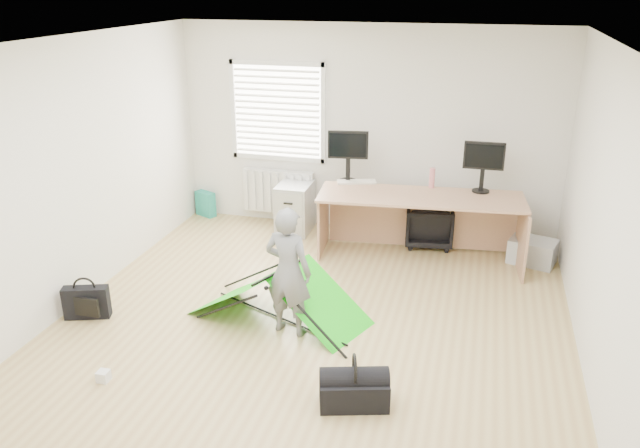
% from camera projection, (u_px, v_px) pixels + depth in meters
% --- Properties ---
extents(ground, '(5.50, 5.50, 0.00)m').
position_uv_depth(ground, '(310.00, 328.00, 6.11)').
color(ground, tan).
rests_on(ground, ground).
extents(back_wall, '(5.00, 0.02, 2.70)m').
position_uv_depth(back_wall, '(367.00, 131.00, 8.09)').
color(back_wall, silver).
rests_on(back_wall, ground).
extents(window, '(1.20, 0.06, 1.20)m').
position_uv_depth(window, '(277.00, 112.00, 8.27)').
color(window, silver).
rests_on(window, back_wall).
extents(radiator, '(1.00, 0.12, 0.60)m').
position_uv_depth(radiator, '(279.00, 191.00, 8.63)').
color(radiator, silver).
rests_on(radiator, back_wall).
extents(desk, '(2.46, 0.98, 0.82)m').
position_uv_depth(desk, '(419.00, 228.00, 7.47)').
color(desk, tan).
rests_on(desk, ground).
extents(filing_cabinet, '(0.43, 0.58, 0.66)m').
position_uv_depth(filing_cabinet, '(295.00, 207.00, 8.37)').
color(filing_cabinet, '#ACAFB2').
rests_on(filing_cabinet, ground).
extents(monitor_left, '(0.51, 0.18, 0.48)m').
position_uv_depth(monitor_left, '(348.00, 163.00, 7.76)').
color(monitor_left, black).
rests_on(monitor_left, desk).
extents(monitor_right, '(0.47, 0.11, 0.45)m').
position_uv_depth(monitor_right, '(482.00, 174.00, 7.37)').
color(monitor_right, black).
rests_on(monitor_right, desk).
extents(keyboard, '(0.51, 0.30, 0.02)m').
position_uv_depth(keyboard, '(357.00, 182.00, 7.79)').
color(keyboard, beige).
rests_on(keyboard, desk).
extents(thermos, '(0.07, 0.07, 0.24)m').
position_uv_depth(thermos, '(432.00, 178.00, 7.57)').
color(thermos, '#CA7177').
rests_on(thermos, desk).
extents(office_chair, '(0.66, 0.67, 0.55)m').
position_uv_depth(office_chair, '(429.00, 224.00, 7.95)').
color(office_chair, black).
rests_on(office_chair, ground).
extents(person, '(0.51, 0.38, 1.28)m').
position_uv_depth(person, '(288.00, 272.00, 5.84)').
color(person, slate).
rests_on(person, ground).
extents(kite, '(1.85, 1.34, 0.52)m').
position_uv_depth(kite, '(279.00, 296.00, 6.19)').
color(kite, '#19D013').
rests_on(kite, ground).
extents(storage_crate, '(0.61, 0.50, 0.29)m').
position_uv_depth(storage_crate, '(532.00, 251.00, 7.48)').
color(storage_crate, '#B7BBC0').
rests_on(storage_crate, ground).
extents(tote_bag, '(0.33, 0.24, 0.36)m').
position_uv_depth(tote_bag, '(206.00, 204.00, 8.97)').
color(tote_bag, teal).
rests_on(tote_bag, ground).
extents(laptop_bag, '(0.47, 0.27, 0.33)m').
position_uv_depth(laptop_bag, '(87.00, 302.00, 6.26)').
color(laptop_bag, black).
rests_on(laptop_bag, ground).
extents(white_box, '(0.10, 0.10, 0.10)m').
position_uv_depth(white_box, '(103.00, 376.00, 5.30)').
color(white_box, silver).
rests_on(white_box, ground).
extents(duffel_bag, '(0.61, 0.42, 0.24)m').
position_uv_depth(duffel_bag, '(354.00, 392.00, 4.98)').
color(duffel_bag, black).
rests_on(duffel_bag, ground).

